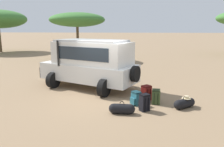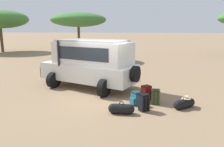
% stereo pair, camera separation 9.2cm
% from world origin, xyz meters
% --- Properties ---
extents(ground_plane, '(320.00, 320.00, 0.00)m').
position_xyz_m(ground_plane, '(0.00, 0.00, 0.00)').
color(ground_plane, '#8C7051').
extents(safari_vehicle, '(5.39, 3.80, 2.44)m').
position_xyz_m(safari_vehicle, '(-0.81, 1.53, 1.29)').
color(safari_vehicle, silver).
rests_on(safari_vehicle, ground_plane).
extents(backpack_beside_front_wheel, '(0.43, 0.44, 0.64)m').
position_xyz_m(backpack_beside_front_wheel, '(1.86, -1.40, 0.31)').
color(backpack_beside_front_wheel, black).
rests_on(backpack_beside_front_wheel, ground_plane).
extents(backpack_cluster_center, '(0.34, 0.43, 0.59)m').
position_xyz_m(backpack_cluster_center, '(2.34, -0.56, 0.29)').
color(backpack_cluster_center, '#42562D').
rests_on(backpack_cluster_center, ground_plane).
extents(backpack_near_rear_wheel, '(0.49, 0.49, 0.64)m').
position_xyz_m(backpack_near_rear_wheel, '(1.96, -0.16, 0.31)').
color(backpack_near_rear_wheel, maroon).
rests_on(backpack_near_rear_wheel, ground_plane).
extents(backpack_outermost, '(0.46, 0.46, 0.54)m').
position_xyz_m(backpack_outermost, '(1.54, -0.79, 0.26)').
color(backpack_outermost, '#235B6B').
rests_on(backpack_outermost, ground_plane).
extents(duffel_bag_low_black_case, '(0.86, 0.73, 0.45)m').
position_xyz_m(duffel_bag_low_black_case, '(3.39, -0.91, 0.18)').
color(duffel_bag_low_black_case, black).
rests_on(duffel_bag_low_black_case, ground_plane).
extents(duffel_bag_soft_canvas, '(0.94, 0.36, 0.46)m').
position_xyz_m(duffel_bag_soft_canvas, '(1.06, -1.78, 0.18)').
color(duffel_bag_soft_canvas, black).
rests_on(duffel_bag_soft_canvas, ground_plane).
extents(acacia_tree_centre_back, '(5.29, 4.78, 4.48)m').
position_xyz_m(acacia_tree_centre_back, '(-4.26, 11.56, 3.79)').
color(acacia_tree_centre_back, brown).
rests_on(acacia_tree_centre_back, ground_plane).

